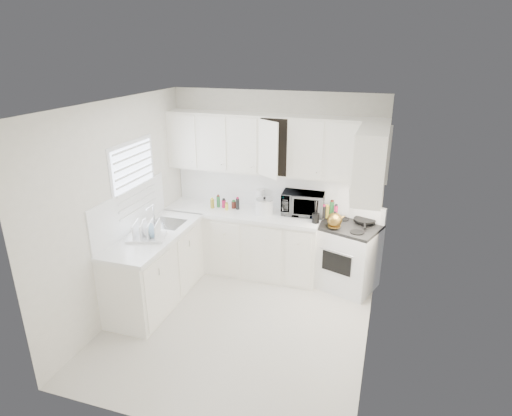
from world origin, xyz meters
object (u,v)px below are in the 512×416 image
at_px(rice_cooker, 264,205).
at_px(dish_rack, 146,229).
at_px(utensil_crock, 316,212).
at_px(microwave, 303,201).
at_px(stove, 348,248).
at_px(tea_kettle, 335,219).

bearing_deg(rice_cooker, dish_rack, -137.77).
bearing_deg(dish_rack, utensil_crock, 12.66).
distance_m(microwave, rice_cooker, 0.54).
distance_m(stove, tea_kettle, 0.53).
height_order(microwave, dish_rack, microwave).
xyz_separation_m(microwave, utensil_crock, (0.23, -0.28, -0.03)).
xyz_separation_m(rice_cooker, utensil_crock, (0.74, -0.11, 0.04)).
bearing_deg(dish_rack, microwave, 22.16).
xyz_separation_m(utensil_crock, dish_rack, (-1.88, -1.12, -0.04)).
bearing_deg(microwave, tea_kettle, -37.08).
distance_m(rice_cooker, dish_rack, 1.67).
bearing_deg(stove, utensil_crock, -145.68).
height_order(tea_kettle, microwave, microwave).
relative_size(microwave, rice_cooker, 2.31).
height_order(tea_kettle, rice_cooker, rice_cooker).
relative_size(tea_kettle, dish_rack, 0.55).
height_order(tea_kettle, utensil_crock, utensil_crock).
height_order(stove, tea_kettle, stove).
bearing_deg(rice_cooker, tea_kettle, -13.62).
bearing_deg(utensil_crock, microwave, 129.88).
xyz_separation_m(stove, dish_rack, (-2.31, -1.24, 0.49)).
distance_m(stove, dish_rack, 2.67).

